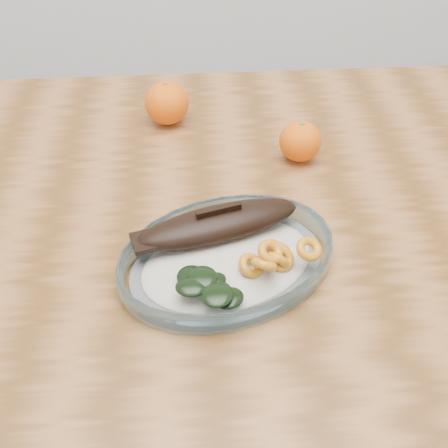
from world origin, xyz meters
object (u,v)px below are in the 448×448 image
object	(u,v)px
plated_meal	(227,256)
orange_left	(167,103)
dining_table	(205,250)
orange_right	(300,141)

from	to	relation	value
plated_meal	orange_left	bearing A→B (deg)	81.55
dining_table	orange_right	bearing A→B (deg)	31.91
plated_meal	orange_left	distance (m)	0.36
dining_table	orange_right	world-z (taller)	orange_right
dining_table	plated_meal	size ratio (longest dim) A/B	1.85
orange_left	orange_right	size ratio (longest dim) A/B	1.14
orange_left	orange_right	xyz separation A→B (m)	(0.21, -0.12, -0.00)
dining_table	orange_left	size ratio (longest dim) A/B	16.03
orange_left	orange_right	bearing A→B (deg)	-30.84
plated_meal	dining_table	bearing A→B (deg)	80.12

